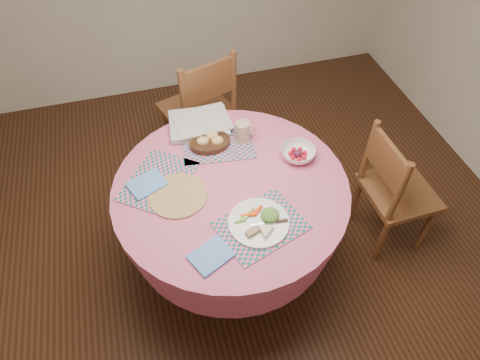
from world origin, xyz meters
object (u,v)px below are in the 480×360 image
at_px(chair_back, 201,109).
at_px(wicker_trivet, 178,195).
at_px(dining_table, 231,209).
at_px(dinner_plate, 260,222).
at_px(bread_bowl, 210,141).
at_px(fruit_bowl, 298,153).
at_px(latte_mug, 243,131).
at_px(chair_right, 393,189).

relative_size(chair_back, wicker_trivet, 3.28).
bearing_deg(dining_table, dinner_plate, -75.37).
distance_m(wicker_trivet, bread_bowl, 0.40).
xyz_separation_m(wicker_trivet, bread_bowl, (0.24, 0.32, 0.03)).
distance_m(chair_back, wicker_trivet, 1.02).
height_order(dinner_plate, bread_bowl, bread_bowl).
bearing_deg(dinner_plate, fruit_bowl, 48.48).
xyz_separation_m(dinner_plate, latte_mug, (0.09, 0.60, 0.04)).
bearing_deg(chair_back, latte_mug, 83.53).
xyz_separation_m(chair_right, wicker_trivet, (-1.27, 0.06, 0.29)).
xyz_separation_m(wicker_trivet, dinner_plate, (0.35, -0.28, 0.01)).
bearing_deg(chair_back, bread_bowl, 66.18).
xyz_separation_m(chair_back, wicker_trivet, (-0.31, -0.94, 0.24)).
height_order(bread_bowl, fruit_bowl, bread_bowl).
height_order(latte_mug, fruit_bowl, latte_mug).
height_order(dining_table, chair_back, chair_back).
bearing_deg(fruit_bowl, dinner_plate, -131.52).
height_order(dinner_plate, latte_mug, latte_mug).
bearing_deg(chair_right, chair_back, 42.62).
height_order(dining_table, fruit_bowl, fruit_bowl).
distance_m(dining_table, fruit_bowl, 0.48).
bearing_deg(fruit_bowl, chair_right, -15.20).
bearing_deg(wicker_trivet, dining_table, -1.12).
height_order(chair_right, latte_mug, chair_right).
distance_m(dining_table, latte_mug, 0.44).
relative_size(chair_back, fruit_bowl, 4.55).
bearing_deg(chair_right, wicker_trivet, 85.89).
relative_size(chair_back, latte_mug, 8.26).
relative_size(wicker_trivet, fruit_bowl, 1.39).
height_order(chair_right, wicker_trivet, chair_right).
bearing_deg(chair_back, dinner_plate, 74.07).
bearing_deg(dinner_plate, latte_mug, 81.85).
bearing_deg(bread_bowl, dining_table, -84.08).
distance_m(dinner_plate, bread_bowl, 0.61).
height_order(chair_right, dinner_plate, chair_right).
bearing_deg(fruit_bowl, wicker_trivet, -171.97).
bearing_deg(latte_mug, dinner_plate, -98.15).
bearing_deg(chair_back, chair_right, 116.08).
xyz_separation_m(dinner_plate, bread_bowl, (-0.11, 0.60, 0.01)).
height_order(chair_right, bread_bowl, chair_right).
bearing_deg(dining_table, bread_bowl, 95.92).
bearing_deg(chair_right, dining_table, 85.41).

